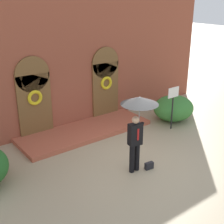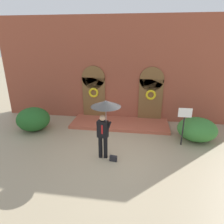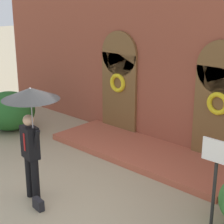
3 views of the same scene
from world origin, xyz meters
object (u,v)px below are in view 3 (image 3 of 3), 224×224
at_px(handbag, 38,204).
at_px(shrub_left, 9,111).
at_px(person_with_umbrella, 31,110).
at_px(sign_post, 216,171).

xyz_separation_m(handbag, shrub_left, (-4.42, 2.19, 0.48)).
distance_m(person_with_umbrella, sign_post, 3.55).
bearing_deg(person_with_umbrella, shrub_left, 154.08).
distance_m(person_with_umbrella, handbag, 1.84).
distance_m(handbag, sign_post, 3.44).
height_order(person_with_umbrella, handbag, person_with_umbrella).
xyz_separation_m(handbag, sign_post, (2.80, 1.68, 1.05)).
xyz_separation_m(person_with_umbrella, sign_post, (3.14, 1.48, -0.75)).
bearing_deg(sign_post, person_with_umbrella, -154.77).
bearing_deg(shrub_left, sign_post, -3.99).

